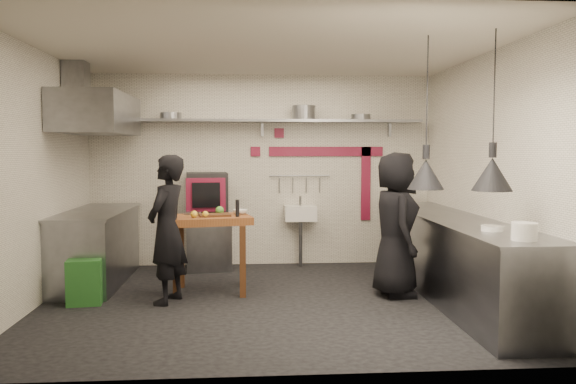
{
  "coord_description": "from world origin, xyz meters",
  "views": [
    {
      "loc": [
        -0.22,
        -6.2,
        1.69
      ],
      "look_at": [
        0.25,
        0.3,
        1.21
      ],
      "focal_mm": 35.0,
      "sensor_mm": 36.0,
      "label": 1
    }
  ],
  "objects": [
    {
      "name": "heat_lamp_near",
      "position": [
        1.52,
        -0.83,
        2.06
      ],
      "size": [
        0.4,
        0.4,
        1.49
      ],
      "primitive_type": null,
      "rotation": [
        0.0,
        0.0,
        -0.12
      ],
      "color": "black",
      "rests_on": "ceiling"
    },
    {
      "name": "pepper_mill",
      "position": [
        -0.34,
        0.34,
        1.02
      ],
      "size": [
        0.06,
        0.06,
        0.2
      ],
      "primitive_type": "cylinder",
      "rotation": [
        0.0,
        0.0,
        0.41
      ],
      "color": "black",
      "rests_on": "prep_table"
    },
    {
      "name": "shelf_bracket_mid",
      "position": [
        0.0,
        2.07,
        2.02
      ],
      "size": [
        0.04,
        0.06,
        0.24
      ],
      "primitive_type": "cube",
      "color": "slate",
      "rests_on": "wall_back"
    },
    {
      "name": "wall_front",
      "position": [
        0.0,
        -2.1,
        1.4
      ],
      "size": [
        5.0,
        0.04,
        2.8
      ],
      "primitive_type": "cube",
      "color": "silver",
      "rests_on": "floor"
    },
    {
      "name": "extractor_hood",
      "position": [
        -2.1,
        1.05,
        2.15
      ],
      "size": [
        0.78,
        1.6,
        0.5
      ],
      "primitive_type": "cube",
      "color": "slate",
      "rests_on": "ceiling"
    },
    {
      "name": "red_tile_b",
      "position": [
        -0.1,
        2.08,
        1.68
      ],
      "size": [
        0.14,
        0.02,
        0.14
      ],
      "primitive_type": "cube",
      "color": "maroon",
      "rests_on": "wall_back"
    },
    {
      "name": "veg_ball",
      "position": [
        -0.56,
        0.59,
        0.97
      ],
      "size": [
        0.1,
        0.1,
        0.1
      ],
      "primitive_type": "sphere",
      "rotation": [
        0.0,
        0.0,
        0.02
      ],
      "color": "#47862F",
      "rests_on": "prep_table"
    },
    {
      "name": "cutting_board",
      "position": [
        -0.61,
        0.43,
        0.93
      ],
      "size": [
        0.4,
        0.31,
        0.02
      ],
      "primitive_type": "cube",
      "rotation": [
        0.0,
        0.0,
        0.18
      ],
      "color": "#4A2914",
      "rests_on": "prep_table"
    },
    {
      "name": "oven_door",
      "position": [
        -0.79,
        1.48,
        1.09
      ],
      "size": [
        0.54,
        0.09,
        0.46
      ],
      "primitive_type": "cube",
      "rotation": [
        0.0,
        0.0,
        0.11
      ],
      "color": "maroon",
      "rests_on": "combi_oven"
    },
    {
      "name": "back_shelf",
      "position": [
        0.0,
        1.92,
        2.12
      ],
      "size": [
        4.6,
        0.34,
        0.04
      ],
      "primitive_type": "cube",
      "color": "slate",
      "rests_on": "wall_back"
    },
    {
      "name": "heat_lamp_far",
      "position": [
        2.04,
        -1.16,
        2.06
      ],
      "size": [
        0.38,
        0.38,
        1.48
      ],
      "primitive_type": null,
      "rotation": [
        0.0,
        0.0,
        0.01
      ],
      "color": "black",
      "rests_on": "ceiling"
    },
    {
      "name": "wall_right",
      "position": [
        2.5,
        0.0,
        1.4
      ],
      "size": [
        0.04,
        4.2,
        2.8
      ],
      "primitive_type": "cube",
      "color": "silver",
      "rests_on": "floor"
    },
    {
      "name": "chef_right",
      "position": [
        1.49,
        0.16,
        0.84
      ],
      "size": [
        0.54,
        0.82,
        1.67
      ],
      "primitive_type": "imported",
      "rotation": [
        0.0,
        0.0,
        1.58
      ],
      "color": "black",
      "rests_on": "floor"
    },
    {
      "name": "steel_tray",
      "position": [
        -0.88,
        0.61,
        0.94
      ],
      "size": [
        0.21,
        0.17,
        0.03
      ],
      "primitive_type": "cube",
      "rotation": [
        0.0,
        0.0,
        -0.34
      ],
      "color": "slate",
      "rests_on": "prep_table"
    },
    {
      "name": "wall_left",
      "position": [
        -2.5,
        0.0,
        1.4
      ],
      "size": [
        0.04,
        4.2,
        2.8
      ],
      "primitive_type": "cube",
      "color": "silver",
      "rests_on": "floor"
    },
    {
      "name": "counter_left",
      "position": [
        -2.15,
        1.05,
        0.45
      ],
      "size": [
        0.7,
        1.9,
        0.9
      ],
      "primitive_type": "cube",
      "color": "slate",
      "rests_on": "floor"
    },
    {
      "name": "lemon_a",
      "position": [
        -0.84,
        0.29,
        0.96
      ],
      "size": [
        0.09,
        0.09,
        0.08
      ],
      "primitive_type": "sphere",
      "rotation": [
        0.0,
        0.0,
        0.07
      ],
      "color": "gold",
      "rests_on": "prep_table"
    },
    {
      "name": "sink_drain",
      "position": [
        0.55,
        1.88,
        0.34
      ],
      "size": [
        0.06,
        0.06,
        0.66
      ],
      "primitive_type": "cylinder",
      "color": "slate",
      "rests_on": "floor"
    },
    {
      "name": "small_bowl_right",
      "position": [
        2.1,
        -1.07,
        0.96
      ],
      "size": [
        0.26,
        0.26,
        0.05
      ],
      "primitive_type": "cylinder",
      "rotation": [
        0.0,
        0.0,
        -0.28
      ],
      "color": "silver",
      "rests_on": "counter_right_top"
    },
    {
      "name": "red_band_horiz",
      "position": [
        0.95,
        2.08,
        1.68
      ],
      "size": [
        1.7,
        0.02,
        0.14
      ],
      "primitive_type": "cube",
      "color": "maroon",
      "rests_on": "wall_back"
    },
    {
      "name": "counter_right_top",
      "position": [
        2.15,
        0.0,
        0.92
      ],
      "size": [
        0.76,
        3.9,
        0.03
      ],
      "primitive_type": "cube",
      "color": "slate",
      "rests_on": "counter_right"
    },
    {
      "name": "ceiling",
      "position": [
        0.0,
        0.0,
        2.8
      ],
      "size": [
        5.0,
        5.0,
        0.0
      ],
      "primitive_type": "plane",
      "color": "beige",
      "rests_on": "floor"
    },
    {
      "name": "counter_left_top",
      "position": [
        -2.15,
        1.05,
        0.92
      ],
      "size": [
        0.76,
        2.0,
        0.03
      ],
      "primitive_type": "cube",
      "color": "slate",
      "rests_on": "counter_left"
    },
    {
      "name": "utensil_rail",
      "position": [
        0.55,
        2.06,
        1.32
      ],
      "size": [
        0.9,
        0.02,
        0.02
      ],
      "primitive_type": "cylinder",
      "rotation": [
        0.0,
        1.57,
        0.0
      ],
      "color": "slate",
      "rests_on": "wall_back"
    },
    {
      "name": "plate_stack",
      "position": [
        2.12,
        -1.65,
        1.01
      ],
      "size": [
        0.25,
        0.25,
        0.15
      ],
      "primitive_type": "cylinder",
      "rotation": [
        0.0,
        0.0,
        -0.22
      ],
      "color": "silver",
      "rests_on": "counter_right_top"
    },
    {
      "name": "red_tile_a",
      "position": [
        0.25,
        2.08,
        1.95
      ],
      "size": [
        0.14,
        0.02,
        0.14
      ],
      "primitive_type": "cube",
      "color": "maroon",
      "rests_on": "wall_back"
    },
    {
      "name": "pan_right",
      "position": [
        1.43,
        1.92,
        2.18
      ],
      "size": [
        0.32,
        0.32,
        0.08
      ],
      "primitive_type": "cylinder",
      "rotation": [
        0.0,
        0.0,
        -0.17
      ],
      "color": "slate",
      "rests_on": "back_shelf"
    },
    {
      "name": "pan_far_left",
      "position": [
        -1.3,
        1.92,
        2.19
      ],
      "size": [
        0.38,
        0.38,
        0.09
      ],
      "primitive_type": "cylinder",
      "rotation": [
        0.0,
        0.0,
        -0.35
      ],
      "color": "slate",
      "rests_on": "back_shelf"
    },
    {
      "name": "counter_right",
      "position": [
        2.15,
        0.0,
        0.45
      ],
      "size": [
        0.7,
        3.8,
        0.9
      ],
      "primitive_type": "cube",
      "color": "slate",
      "rests_on": "floor"
    },
    {
      "name": "hand_sink",
      "position": [
        0.55,
        1.92,
        0.78
      ],
      "size": [
        0.46,
        0.34,
        0.22
      ],
      "primitive_type": "cube",
      "color": "silver",
      "rests_on": "wall_back"
    },
    {
      "name": "red_band_vert",
      "position": [
        1.55,
        2.08,
        1.2
      ],
      "size": [
        0.14,
        0.02,
        1.1
      ],
      "primitive_type": "cube",
      "color": "maroon",
      "rests_on": "wall_back"
    },
    {
      "name": "bowl",
      "position": [
        -0.31,
        0.61,
        0.95
      ],
      "size": [
        0.2,
        0.2,
        0.06
      ],
      "primitive_type": "imported",
      "rotation": [
        0.0,
        0.0,
        0.11
      ],
      "color": "silver",
      "rests_on": "prep_table"
    },
    {
      "name": "combi_oven",
      "position": [
        -0.8,
        1.82,
        1.09
      ],
      "size": [
        0.62,
        0.59,
        0.58
      ],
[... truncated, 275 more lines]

